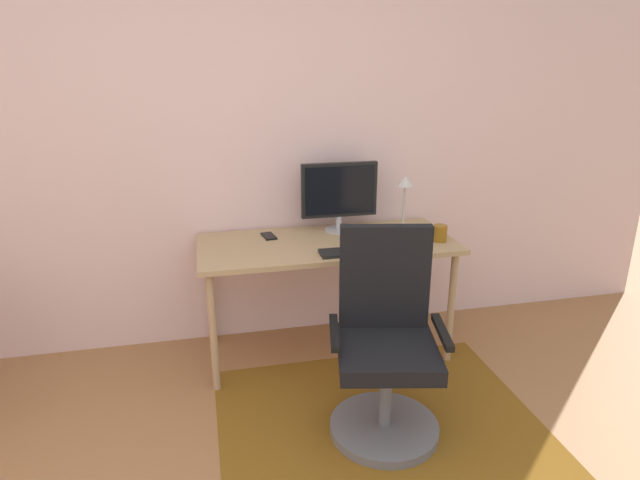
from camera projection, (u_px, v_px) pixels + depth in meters
wall_back at (241, 141)px, 3.34m from camera, size 6.00×0.10×2.60m
area_rug at (378, 419)px, 2.82m from camera, size 1.64×1.27×0.01m
desk at (327, 253)px, 3.26m from camera, size 1.53×0.67×0.74m
monitor at (339, 193)px, 3.36m from camera, size 0.48×0.18×0.44m
keyboard at (357, 251)px, 3.05m from camera, size 0.43×0.13×0.02m
computer_mouse at (413, 245)px, 3.13m from camera, size 0.06×0.10×0.03m
coffee_cup at (440, 233)px, 3.23m from camera, size 0.08×0.08×0.10m
cell_phone at (269, 236)px, 3.32m from camera, size 0.09×0.15×0.01m
desk_lamp at (405, 194)px, 3.29m from camera, size 0.11×0.11×0.37m
office_chair at (385, 355)px, 2.65m from camera, size 0.61×0.56×1.03m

